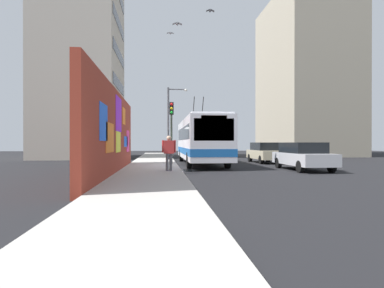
{
  "coord_description": "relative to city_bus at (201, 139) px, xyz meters",
  "views": [
    {
      "loc": [
        -19.55,
        1.08,
        1.57
      ],
      "look_at": [
        0.45,
        -0.94,
        1.48
      ],
      "focal_mm": 28.99,
      "sensor_mm": 36.0,
      "label": 1
    }
  ],
  "objects": [
    {
      "name": "ground_plane",
      "position": [
        -2.65,
        1.8,
        -1.82
      ],
      "size": [
        80.0,
        80.0,
        0.0
      ],
      "primitive_type": "plane",
      "color": "black"
    },
    {
      "name": "sidewalk_slab",
      "position": [
        -2.65,
        3.4,
        -1.75
      ],
      "size": [
        48.0,
        3.2,
        0.15
      ],
      "primitive_type": "cube",
      "color": "#ADA8A0",
      "rests_on": "ground_plane"
    },
    {
      "name": "graffiti_wall",
      "position": [
        -6.77,
        5.15,
        0.24
      ],
      "size": [
        13.74,
        0.32,
        4.13
      ],
      "color": "maroon",
      "rests_on": "ground_plane"
    },
    {
      "name": "building_far_left",
      "position": [
        10.86,
        11.0,
        8.11
      ],
      "size": [
        9.76,
        7.55,
        19.86
      ],
      "color": "#B2A899",
      "rests_on": "ground_plane"
    },
    {
      "name": "building_far_right",
      "position": [
        15.29,
        -15.2,
        7.94
      ],
      "size": [
        13.27,
        8.61,
        19.52
      ],
      "color": "#9E937F",
      "rests_on": "ground_plane"
    },
    {
      "name": "city_bus",
      "position": [
        0.0,
        0.0,
        0.0
      ],
      "size": [
        11.33,
        2.64,
        5.06
      ],
      "color": "silver",
      "rests_on": "ground_plane"
    },
    {
      "name": "parked_car_silver",
      "position": [
        -5.25,
        -5.2,
        -0.99
      ],
      "size": [
        4.57,
        1.95,
        1.58
      ],
      "color": "#B7B7BC",
      "rests_on": "ground_plane"
    },
    {
      "name": "parked_car_champagne",
      "position": [
        1.25,
        -5.2,
        -0.99
      ],
      "size": [
        4.32,
        1.75,
        1.58
      ],
      "color": "#C6B793",
      "rests_on": "ground_plane"
    },
    {
      "name": "pedestrian_at_curb",
      "position": [
        -6.64,
        2.47,
        -0.63
      ],
      "size": [
        0.24,
        0.7,
        1.76
      ],
      "color": "#595960",
      "rests_on": "sidewalk_slab"
    },
    {
      "name": "traffic_light",
      "position": [
        -1.13,
        2.15,
        1.14
      ],
      "size": [
        0.49,
        0.28,
        4.18
      ],
      "color": "#2D382D",
      "rests_on": "sidewalk_slab"
    },
    {
      "name": "street_lamp",
      "position": [
        3.9,
        2.05,
        1.84
      ],
      "size": [
        0.44,
        1.72,
        6.06
      ],
      "color": "#4C4C51",
      "rests_on": "sidewalk_slab"
    },
    {
      "name": "flying_pigeons",
      "position": [
        -1.98,
        1.28,
        7.56
      ],
      "size": [
        6.61,
        2.97,
        1.92
      ],
      "color": "gray"
    },
    {
      "name": "curbside_puddle",
      "position": [
        -4.92,
        1.2,
        -1.82
      ],
      "size": [
        1.63,
        1.63,
        0.0
      ],
      "primitive_type": "cylinder",
      "color": "black",
      "rests_on": "ground_plane"
    }
  ]
}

